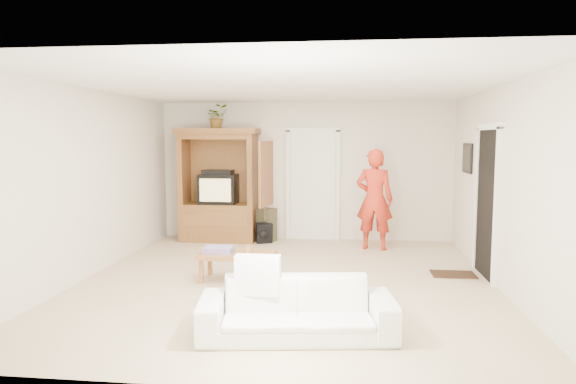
% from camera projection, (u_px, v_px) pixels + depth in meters
% --- Properties ---
extents(floor, '(6.00, 6.00, 0.00)m').
position_uv_depth(floor, '(287.00, 281.00, 6.90)').
color(floor, tan).
rests_on(floor, ground).
extents(ceiling, '(6.00, 6.00, 0.00)m').
position_uv_depth(ceiling, '(286.00, 86.00, 6.63)').
color(ceiling, white).
rests_on(ceiling, floor).
extents(wall_back, '(5.50, 0.00, 5.50)m').
position_uv_depth(wall_back, '(305.00, 171.00, 9.73)').
color(wall_back, silver).
rests_on(wall_back, floor).
extents(wall_front, '(5.50, 0.00, 5.50)m').
position_uv_depth(wall_front, '(239.00, 222.00, 3.80)').
color(wall_front, silver).
rests_on(wall_front, floor).
extents(wall_left, '(0.00, 6.00, 6.00)m').
position_uv_depth(wall_left, '(89.00, 183.00, 7.08)').
color(wall_left, silver).
rests_on(wall_left, floor).
extents(wall_right, '(0.00, 6.00, 6.00)m').
position_uv_depth(wall_right, '(503.00, 188.00, 6.45)').
color(wall_right, silver).
rests_on(wall_right, floor).
extents(armoire, '(1.82, 1.14, 2.10)m').
position_uv_depth(armoire, '(220.00, 192.00, 9.62)').
color(armoire, brown).
rests_on(armoire, floor).
extents(door_back, '(0.85, 0.05, 2.04)m').
position_uv_depth(door_back, '(313.00, 186.00, 9.71)').
color(door_back, white).
rests_on(door_back, floor).
extents(doorway_right, '(0.05, 0.90, 2.04)m').
position_uv_depth(doorway_right, '(487.00, 204.00, 7.08)').
color(doorway_right, black).
rests_on(doorway_right, floor).
extents(framed_picture, '(0.03, 0.60, 0.48)m').
position_uv_depth(framed_picture, '(468.00, 158.00, 8.30)').
color(framed_picture, black).
rests_on(framed_picture, wall_right).
extents(doormat, '(0.60, 0.40, 0.02)m').
position_uv_depth(doormat, '(453.00, 274.00, 7.23)').
color(doormat, '#382316').
rests_on(doormat, floor).
extents(plant, '(0.49, 0.46, 0.43)m').
position_uv_depth(plant, '(217.00, 117.00, 9.44)').
color(plant, '#4C7238').
rests_on(plant, armoire).
extents(man, '(0.70, 0.53, 1.74)m').
position_uv_depth(man, '(374.00, 199.00, 8.84)').
color(man, red).
rests_on(man, floor).
extents(sofa, '(1.96, 0.98, 0.55)m').
position_uv_depth(sofa, '(297.00, 309.00, 4.97)').
color(sofa, white).
rests_on(sofa, floor).
extents(coffee_table, '(1.01, 0.56, 0.38)m').
position_uv_depth(coffee_table, '(237.00, 257.00, 6.94)').
color(coffee_table, '#9E6336').
rests_on(coffee_table, floor).
extents(towel, '(0.38, 0.28, 0.08)m').
position_uv_depth(towel, '(218.00, 250.00, 6.96)').
color(towel, '#D647A8').
rests_on(towel, coffee_table).
extents(candle, '(0.08, 0.08, 0.10)m').
position_uv_depth(candle, '(248.00, 249.00, 6.96)').
color(candle, tan).
rests_on(candle, coffee_table).
extents(backpack_black, '(0.33, 0.26, 0.36)m').
position_uv_depth(backpack_black, '(264.00, 233.00, 9.42)').
color(backpack_black, black).
rests_on(backpack_black, floor).
extents(backpack_olive, '(0.40, 0.35, 0.62)m').
position_uv_depth(backpack_olive, '(266.00, 225.00, 9.59)').
color(backpack_olive, '#47442B').
rests_on(backpack_olive, floor).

